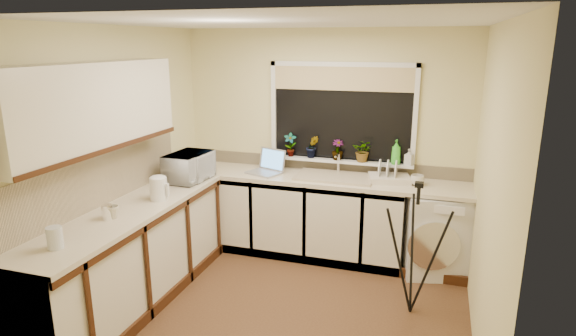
{
  "coord_description": "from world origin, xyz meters",
  "views": [
    {
      "loc": [
        1.2,
        -3.6,
        2.31
      ],
      "look_at": [
        -0.12,
        0.55,
        1.15
      ],
      "focal_mm": 29.74,
      "sensor_mm": 36.0,
      "label": 1
    }
  ],
  "objects_px": {
    "dish_rack": "(389,179)",
    "cup_back": "(417,180)",
    "laptop": "(268,167)",
    "microwave": "(189,167)",
    "steel_jar": "(107,212)",
    "cup_left": "(112,212)",
    "plant_a": "(290,145)",
    "plant_c": "(338,150)",
    "glass_jug": "(55,238)",
    "kettle": "(159,189)",
    "washing_machine": "(435,232)",
    "soap_bottle_green": "(396,152)",
    "soap_bottle_clear": "(409,157)",
    "plant_d": "(363,151)",
    "tripod": "(415,249)",
    "plant_b": "(312,147)"
  },
  "relations": [
    {
      "from": "laptop",
      "to": "glass_jug",
      "type": "distance_m",
      "value": 2.45
    },
    {
      "from": "glass_jug",
      "to": "steel_jar",
      "type": "xyz_separation_m",
      "value": [
        -0.03,
        0.59,
        -0.02
      ]
    },
    {
      "from": "washing_machine",
      "to": "dish_rack",
      "type": "distance_m",
      "value": 0.71
    },
    {
      "from": "glass_jug",
      "to": "soap_bottle_clear",
      "type": "distance_m",
      "value": 3.4
    },
    {
      "from": "glass_jug",
      "to": "soap_bottle_clear",
      "type": "relative_size",
      "value": 0.92
    },
    {
      "from": "plant_a",
      "to": "soap_bottle_green",
      "type": "height_order",
      "value": "plant_a"
    },
    {
      "from": "laptop",
      "to": "glass_jug",
      "type": "relative_size",
      "value": 2.74
    },
    {
      "from": "laptop",
      "to": "plant_c",
      "type": "relative_size",
      "value": 1.95
    },
    {
      "from": "soap_bottle_green",
      "to": "glass_jug",
      "type": "bearing_deg",
      "value": -129.47
    },
    {
      "from": "steel_jar",
      "to": "dish_rack",
      "type": "bearing_deg",
      "value": 40.84
    },
    {
      "from": "washing_machine",
      "to": "laptop",
      "type": "xyz_separation_m",
      "value": [
        -1.81,
        0.03,
        0.54
      ]
    },
    {
      "from": "dish_rack",
      "to": "tripod",
      "type": "distance_m",
      "value": 1.06
    },
    {
      "from": "steel_jar",
      "to": "cup_left",
      "type": "distance_m",
      "value": 0.04
    },
    {
      "from": "plant_a",
      "to": "plant_c",
      "type": "height_order",
      "value": "plant_a"
    },
    {
      "from": "washing_machine",
      "to": "soap_bottle_clear",
      "type": "bearing_deg",
      "value": 129.45
    },
    {
      "from": "steel_jar",
      "to": "soap_bottle_clear",
      "type": "relative_size",
      "value": 0.71
    },
    {
      "from": "dish_rack",
      "to": "cup_left",
      "type": "distance_m",
      "value": 2.71
    },
    {
      "from": "dish_rack",
      "to": "microwave",
      "type": "xyz_separation_m",
      "value": [
        -2.0,
        -0.58,
        0.11
      ]
    },
    {
      "from": "glass_jug",
      "to": "plant_b",
      "type": "bearing_deg",
      "value": 65.26
    },
    {
      "from": "laptop",
      "to": "glass_jug",
      "type": "bearing_deg",
      "value": -86.62
    },
    {
      "from": "washing_machine",
      "to": "cup_back",
      "type": "relative_size",
      "value": 6.23
    },
    {
      "from": "plant_d",
      "to": "soap_bottle_green",
      "type": "xyz_separation_m",
      "value": [
        0.35,
        -0.0,
        0.01
      ]
    },
    {
      "from": "dish_rack",
      "to": "cup_back",
      "type": "bearing_deg",
      "value": -24.61
    },
    {
      "from": "cup_left",
      "to": "plant_d",
      "type": "bearing_deg",
      "value": 47.77
    },
    {
      "from": "steel_jar",
      "to": "cup_back",
      "type": "relative_size",
      "value": 0.9
    },
    {
      "from": "microwave",
      "to": "laptop",
      "type": "bearing_deg",
      "value": -49.11
    },
    {
      "from": "plant_d",
      "to": "cup_back",
      "type": "distance_m",
      "value": 0.66
    },
    {
      "from": "kettle",
      "to": "glass_jug",
      "type": "relative_size",
      "value": 1.31
    },
    {
      "from": "soap_bottle_green",
      "to": "soap_bottle_clear",
      "type": "xyz_separation_m",
      "value": [
        0.13,
        0.01,
        -0.05
      ]
    },
    {
      "from": "dish_rack",
      "to": "soap_bottle_clear",
      "type": "bearing_deg",
      "value": 30.59
    },
    {
      "from": "kettle",
      "to": "soap_bottle_clear",
      "type": "relative_size",
      "value": 1.21
    },
    {
      "from": "laptop",
      "to": "microwave",
      "type": "height_order",
      "value": "microwave"
    },
    {
      "from": "kettle",
      "to": "cup_left",
      "type": "xyz_separation_m",
      "value": [
        -0.11,
        -0.53,
        -0.05
      ]
    },
    {
      "from": "soap_bottle_clear",
      "to": "cup_back",
      "type": "distance_m",
      "value": 0.31
    },
    {
      "from": "plant_a",
      "to": "tripod",
      "type": "bearing_deg",
      "value": -37.38
    },
    {
      "from": "plant_c",
      "to": "soap_bottle_clear",
      "type": "distance_m",
      "value": 0.76
    },
    {
      "from": "glass_jug",
      "to": "plant_a",
      "type": "distance_m",
      "value": 2.72
    },
    {
      "from": "tripod",
      "to": "plant_c",
      "type": "height_order",
      "value": "plant_c"
    },
    {
      "from": "kettle",
      "to": "steel_jar",
      "type": "relative_size",
      "value": 1.69
    },
    {
      "from": "cup_back",
      "to": "cup_left",
      "type": "bearing_deg",
      "value": -143.76
    },
    {
      "from": "cup_left",
      "to": "soap_bottle_green",
      "type": "bearing_deg",
      "value": 42.61
    },
    {
      "from": "steel_jar",
      "to": "cup_left",
      "type": "bearing_deg",
      "value": 46.84
    },
    {
      "from": "kettle",
      "to": "microwave",
      "type": "distance_m",
      "value": 0.67
    },
    {
      "from": "plant_d",
      "to": "dish_rack",
      "type": "bearing_deg",
      "value": -27.33
    },
    {
      "from": "plant_c",
      "to": "soap_bottle_clear",
      "type": "height_order",
      "value": "plant_c"
    },
    {
      "from": "plant_a",
      "to": "plant_c",
      "type": "bearing_deg",
      "value": 0.7
    },
    {
      "from": "laptop",
      "to": "plant_b",
      "type": "bearing_deg",
      "value": 47.66
    },
    {
      "from": "dish_rack",
      "to": "cup_left",
      "type": "xyz_separation_m",
      "value": [
        -2.06,
        -1.77,
        0.02
      ]
    },
    {
      "from": "washing_machine",
      "to": "glass_jug",
      "type": "height_order",
      "value": "glass_jug"
    },
    {
      "from": "laptop",
      "to": "plant_a",
      "type": "distance_m",
      "value": 0.36
    }
  ]
}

